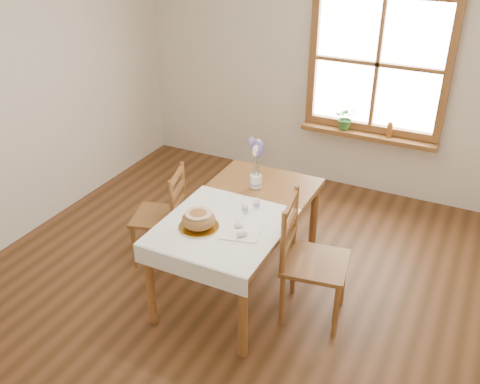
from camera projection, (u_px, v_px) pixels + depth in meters
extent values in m
plane|color=brown|center=(224.00, 303.00, 4.41)|extent=(5.00, 5.00, 0.00)
cube|color=silver|center=(331.00, 71.00, 5.75)|extent=(4.50, 0.10, 2.60)
cube|color=brown|center=(370.00, 127.00, 5.78)|extent=(1.46, 0.08, 0.08)
cube|color=brown|center=(314.00, 56.00, 5.72)|extent=(0.08, 0.08, 1.30)
cube|color=brown|center=(449.00, 73.00, 5.18)|extent=(0.08, 0.08, 1.30)
cube|color=brown|center=(378.00, 64.00, 5.45)|extent=(0.04, 0.06, 1.30)
cube|color=brown|center=(378.00, 64.00, 5.45)|extent=(1.30, 0.06, 0.04)
cube|color=white|center=(378.00, 63.00, 5.47)|extent=(1.30, 0.01, 1.30)
cube|color=brown|center=(368.00, 135.00, 5.77)|extent=(1.46, 0.20, 0.05)
cube|color=brown|center=(240.00, 211.00, 4.30)|extent=(0.90, 1.60, 0.05)
cylinder|color=brown|center=(151.00, 287.00, 4.05)|extent=(0.07, 0.07, 0.70)
cylinder|color=brown|center=(243.00, 318.00, 3.75)|extent=(0.07, 0.07, 0.70)
cylinder|color=brown|center=(238.00, 200.00, 5.21)|extent=(0.07, 0.07, 0.70)
cylinder|color=brown|center=(314.00, 219.00, 4.91)|extent=(0.07, 0.07, 0.70)
cube|color=white|center=(222.00, 226.00, 4.05)|extent=(0.91, 0.99, 0.01)
cylinder|color=white|center=(199.00, 227.00, 4.01)|extent=(0.37, 0.37, 0.02)
ellipsoid|color=#A37639|center=(199.00, 218.00, 3.97)|extent=(0.25, 0.25, 0.14)
cube|color=white|center=(241.00, 232.00, 3.95)|extent=(0.33, 0.30, 0.01)
cylinder|color=white|center=(245.00, 208.00, 4.18)|extent=(0.06, 0.06, 0.10)
cylinder|color=white|center=(257.00, 203.00, 4.24)|extent=(0.05, 0.05, 0.10)
cylinder|color=white|center=(256.00, 182.00, 4.57)|extent=(0.10, 0.10, 0.11)
imported|color=#366E2C|center=(346.00, 121.00, 5.81)|extent=(0.27, 0.29, 0.20)
cylinder|color=#96541B|center=(390.00, 129.00, 5.63)|extent=(0.07, 0.07, 0.17)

